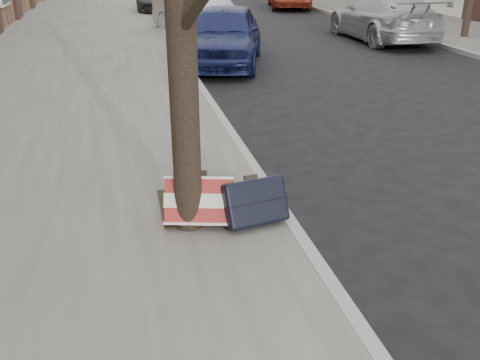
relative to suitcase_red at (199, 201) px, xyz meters
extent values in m
plane|color=black|center=(2.09, -0.81, -0.36)|extent=(120.00, 120.00, 0.00)
cube|color=gray|center=(-1.61, 14.19, -0.30)|extent=(5.00, 70.00, 0.12)
cube|color=slate|center=(9.89, 14.19, -0.30)|extent=(4.00, 70.00, 0.12)
cube|color=black|center=(0.09, 0.39, -0.23)|extent=(0.85, 0.85, 0.02)
cube|color=maroon|center=(0.00, 0.00, 0.00)|extent=(0.67, 0.48, 0.47)
cube|color=black|center=(0.49, -0.12, 0.00)|extent=(0.65, 0.46, 0.46)
imported|color=#171D4A|center=(1.77, 7.85, 0.32)|extent=(2.68, 4.26, 1.35)
imported|color=#9C9FA3|center=(1.85, 12.28, 0.33)|extent=(2.59, 4.40, 1.37)
imported|color=#9B9EA2|center=(6.90, 10.29, 0.30)|extent=(1.93, 4.57, 1.32)
camera|label=1|loc=(-0.60, -4.38, 2.12)|focal=40.00mm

